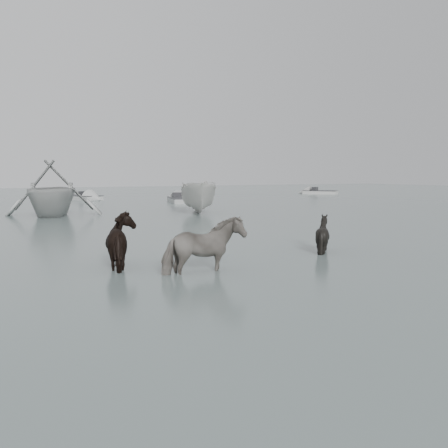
{
  "coord_description": "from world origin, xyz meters",
  "views": [
    {
      "loc": [
        -5.71,
        -10.16,
        2.32
      ],
      "look_at": [
        0.17,
        1.18,
        1.0
      ],
      "focal_mm": 40.0,
      "sensor_mm": 36.0,
      "label": 1
    }
  ],
  "objects": [
    {
      "name": "ground",
      "position": [
        0.0,
        0.0,
        0.0
      ],
      "size": [
        140.0,
        140.0,
        0.0
      ],
      "primitive_type": "plane",
      "color": "#51605D",
      "rests_on": "ground"
    },
    {
      "name": "pony_pinto",
      "position": [
        -0.89,
        0.19,
        0.81
      ],
      "size": [
        1.95,
        0.94,
        1.62
      ],
      "primitive_type": "imported",
      "rotation": [
        0.0,
        0.0,
        1.61
      ],
      "color": "black",
      "rests_on": "ground"
    },
    {
      "name": "pony_dark",
      "position": [
        -2.21,
        1.87,
        0.8
      ],
      "size": [
        1.68,
        1.86,
        1.6
      ],
      "primitive_type": "imported",
      "rotation": [
        0.0,
        0.0,
        1.8
      ],
      "color": "black",
      "rests_on": "ground"
    },
    {
      "name": "pony_black",
      "position": [
        3.62,
        1.48,
        0.67
      ],
      "size": [
        1.32,
        1.2,
        1.34
      ],
      "primitive_type": "imported",
      "rotation": [
        0.0,
        0.0,
        1.67
      ],
      "color": "black",
      "rests_on": "ground"
    },
    {
      "name": "rowboat_trail",
      "position": [
        -1.58,
        17.71,
        1.56
      ],
      "size": [
        6.69,
        7.22,
        3.12
      ],
      "primitive_type": "imported",
      "rotation": [
        0.0,
        0.0,
        2.83
      ],
      "color": "#ABAEAB",
      "rests_on": "ground"
    },
    {
      "name": "boat_small",
      "position": [
        6.19,
        15.96,
        0.99
      ],
      "size": [
        3.49,
        5.49,
        1.98
      ],
      "primitive_type": "imported",
      "rotation": [
        0.0,
        0.0,
        -0.33
      ],
      "color": "beige",
      "rests_on": "ground"
    },
    {
      "name": "skiff_port",
      "position": [
        9.16,
        25.81,
        0.38
      ],
      "size": [
        2.77,
        5.62,
        0.75
      ],
      "primitive_type": null,
      "rotation": [
        0.0,
        0.0,
        1.34
      ],
      "color": "gray",
      "rests_on": "ground"
    },
    {
      "name": "skiff_mid",
      "position": [
        3.1,
        33.37,
        0.38
      ],
      "size": [
        3.47,
        6.17,
        0.75
      ],
      "primitive_type": null,
      "rotation": [
        0.0,
        0.0,
        -1.24
      ],
      "color": "#A4A7A4",
      "rests_on": "ground"
    },
    {
      "name": "skiff_star",
      "position": [
        28.43,
        33.0,
        0.38
      ],
      "size": [
        4.36,
        4.82,
        0.75
      ],
      "primitive_type": null,
      "rotation": [
        0.0,
        0.0,
        2.26
      ],
      "color": "#B1B0AC",
      "rests_on": "ground"
    }
  ]
}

